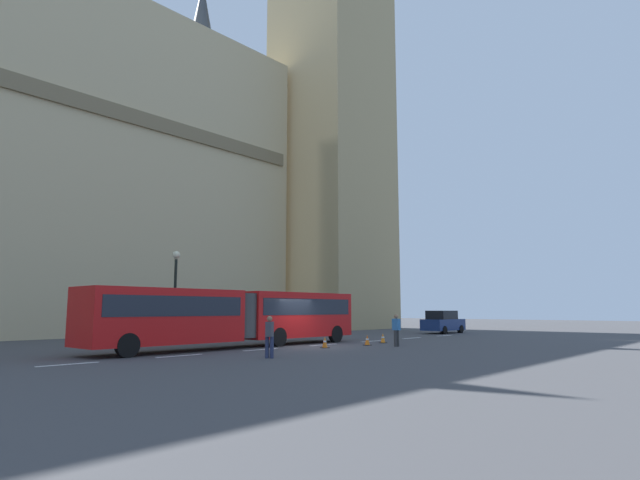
% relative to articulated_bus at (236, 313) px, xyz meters
% --- Properties ---
extents(ground_plane, '(160.00, 160.00, 0.00)m').
position_rel_articulated_bus_xyz_m(ground_plane, '(3.13, -1.99, -1.74)').
color(ground_plane, '#424244').
extents(lane_centre_marking, '(34.40, 0.16, 0.01)m').
position_rel_articulated_bus_xyz_m(lane_centre_marking, '(2.27, -1.99, -1.74)').
color(lane_centre_marking, silver).
rests_on(lane_centre_marking, ground_plane).
extents(articulated_bus, '(16.10, 2.54, 2.90)m').
position_rel_articulated_bus_xyz_m(articulated_bus, '(0.00, 0.00, 0.00)').
color(articulated_bus, red).
rests_on(articulated_bus, ground_plane).
extents(sedan_lead, '(4.40, 1.86, 1.85)m').
position_rel_articulated_bus_xyz_m(sedan_lead, '(21.78, -0.02, -0.83)').
color(sedan_lead, navy).
rests_on(sedan_lead, ground_plane).
extents(traffic_cone_west, '(0.36, 0.36, 0.58)m').
position_rel_articulated_bus_xyz_m(traffic_cone_west, '(2.90, -3.58, -1.46)').
color(traffic_cone_west, black).
rests_on(traffic_cone_west, ground_plane).
extents(traffic_cone_middle, '(0.36, 0.36, 0.58)m').
position_rel_articulated_bus_xyz_m(traffic_cone_middle, '(5.92, -4.02, -1.46)').
color(traffic_cone_middle, black).
rests_on(traffic_cone_middle, ground_plane).
extents(traffic_cone_east, '(0.36, 0.36, 0.58)m').
position_rel_articulated_bus_xyz_m(traffic_cone_east, '(8.13, -3.52, -1.46)').
color(traffic_cone_east, black).
rests_on(traffic_cone_east, ground_plane).
extents(street_lamp, '(0.44, 0.44, 5.27)m').
position_rel_articulated_bus_xyz_m(street_lamp, '(-0.79, 4.51, 1.31)').
color(street_lamp, black).
rests_on(street_lamp, ground_plane).
extents(pedestrian_near_cones, '(0.47, 0.40, 1.69)m').
position_rel_articulated_bus_xyz_m(pedestrian_near_cones, '(-2.81, -5.60, -0.83)').
color(pedestrian_near_cones, '#262D4C').
rests_on(pedestrian_near_cones, ground_plane).
extents(pedestrian_by_kerb, '(0.36, 0.41, 1.69)m').
position_rel_articulated_bus_xyz_m(pedestrian_by_kerb, '(6.21, -5.74, -0.83)').
color(pedestrian_by_kerb, '#333333').
rests_on(pedestrian_by_kerb, ground_plane).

